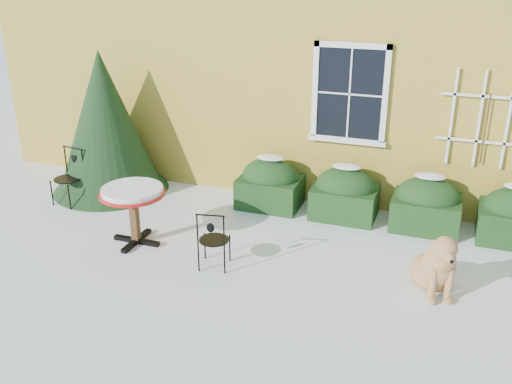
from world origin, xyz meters
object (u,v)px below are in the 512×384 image
at_px(patio_chair_far, 69,176).
at_px(evergreen_shrub, 107,136).
at_px(patio_chair_near, 213,239).
at_px(dog, 436,267).
at_px(bistro_table, 133,197).

bearing_deg(patio_chair_far, evergreen_shrub, 76.39).
distance_m(patio_chair_near, patio_chair_far, 3.51).
distance_m(patio_chair_near, dog, 2.95).
relative_size(bistro_table, dog, 0.96).
bearing_deg(evergreen_shrub, patio_chair_far, -111.54).
height_order(evergreen_shrub, patio_chair_far, evergreen_shrub).
bearing_deg(patio_chair_near, patio_chair_far, -31.64).
xyz_separation_m(evergreen_shrub, dog, (5.90, -1.63, -0.67)).
bearing_deg(patio_chair_far, patio_chair_near, -12.77).
distance_m(bistro_table, patio_chair_near, 1.47).
height_order(patio_chair_near, dog, dog).
bearing_deg(dog, patio_chair_near, 165.92).
distance_m(bistro_table, patio_chair_far, 2.12).
bearing_deg(patio_chair_far, dog, 0.12).
bearing_deg(patio_chair_near, dog, 176.62).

